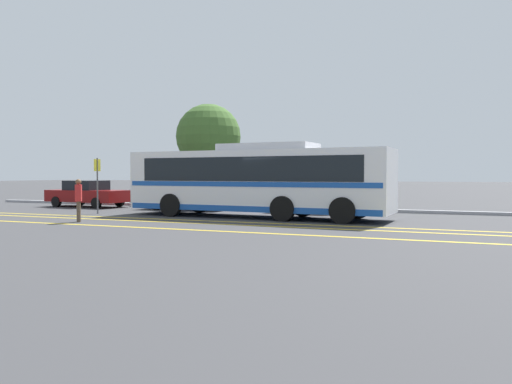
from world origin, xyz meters
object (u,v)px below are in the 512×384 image
parked_car_2 (319,199)px  transit_bus (256,179)px  parked_car_1 (188,196)px  parked_car_0 (88,194)px  tree_0 (209,137)px  bus_stop_sign (97,179)px  pedestrian_0 (79,198)px

parked_car_2 → transit_bus: bearing=-27.7°
parked_car_1 → parked_car_2: parked_car_1 is taller
parked_car_0 → tree_0: bearing=152.7°
bus_stop_sign → tree_0: 10.94m
bus_stop_sign → parked_car_0: bearing=48.6°
parked_car_1 → parked_car_2: 6.95m
pedestrian_0 → bus_stop_sign: 4.15m
transit_bus → parked_car_0: (-11.40, 2.91, -0.87)m
bus_stop_sign → pedestrian_0: bearing=-146.9°
bus_stop_sign → parked_car_1: bearing=-29.3°
bus_stop_sign → tree_0: bearing=1.5°
transit_bus → bus_stop_sign: transit_bus is taller
parked_car_0 → parked_car_1: bearing=95.9°
pedestrian_0 → tree_0: bearing=150.7°
tree_0 → parked_car_2: bearing=-34.8°
parked_car_2 → tree_0: (-9.12, 6.33, 3.64)m
parked_car_1 → pedestrian_0: 7.56m
parked_car_2 → bus_stop_sign: 10.47m
transit_bus → parked_car_2: transit_bus is taller
parked_car_0 → parked_car_1: size_ratio=1.07×
parked_car_1 → pedestrian_0: size_ratio=2.77×
pedestrian_0 → parked_car_2: bearing=100.4°
bus_stop_sign → parked_car_2: bearing=-62.2°
parked_car_1 → pedestrian_0: (-0.56, -7.54, 0.26)m
parked_car_2 → bus_stop_sign: bearing=-64.4°
transit_bus → tree_0: tree_0 is taller
bus_stop_sign → transit_bus: bearing=-79.8°
parked_car_0 → parked_car_2: parked_car_0 is taller
transit_bus → bus_stop_sign: bearing=100.2°
transit_bus → parked_car_2: (1.89, 3.39, -0.94)m
parked_car_2 → pedestrian_0: size_ratio=2.71×
transit_bus → parked_car_2: size_ratio=2.63×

